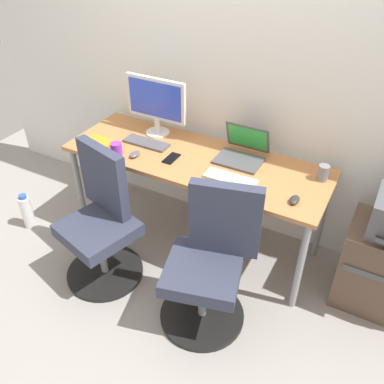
# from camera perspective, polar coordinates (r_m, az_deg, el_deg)

# --- Properties ---
(ground_plane) EXTENTS (5.28, 5.28, 0.00)m
(ground_plane) POSITION_cam_1_polar(r_m,az_deg,el_deg) (3.30, 0.42, -6.36)
(ground_plane) COLOR gray
(back_wall) EXTENTS (4.40, 0.04, 2.60)m
(back_wall) POSITION_cam_1_polar(r_m,az_deg,el_deg) (2.95, 4.38, 17.66)
(back_wall) COLOR white
(back_wall) RESTS_ON ground
(desk) EXTENTS (1.85, 0.64, 0.74)m
(desk) POSITION_cam_1_polar(r_m,az_deg,el_deg) (2.89, 0.47, 3.66)
(desk) COLOR #B77542
(desk) RESTS_ON ground
(office_chair_left) EXTENTS (0.54, 0.54, 0.94)m
(office_chair_left) POSITION_cam_1_polar(r_m,az_deg,el_deg) (2.85, -12.37, -4.16)
(office_chair_left) COLOR black
(office_chair_left) RESTS_ON ground
(office_chair_right) EXTENTS (0.54, 0.54, 0.94)m
(office_chair_right) POSITION_cam_1_polar(r_m,az_deg,el_deg) (2.50, 2.51, -9.99)
(office_chair_right) COLOR black
(office_chair_right) RESTS_ON ground
(water_bottle_on_floor) EXTENTS (0.09, 0.09, 0.31)m
(water_bottle_on_floor) POSITION_cam_1_polar(r_m,az_deg,el_deg) (3.57, -21.83, -2.51)
(water_bottle_on_floor) COLOR white
(water_bottle_on_floor) RESTS_ON ground
(desktop_monitor) EXTENTS (0.48, 0.18, 0.43)m
(desktop_monitor) POSITION_cam_1_polar(r_m,az_deg,el_deg) (3.06, -4.99, 12.23)
(desktop_monitor) COLOR silver
(desktop_monitor) RESTS_ON desk
(open_laptop) EXTENTS (0.31, 0.29, 0.22)m
(open_laptop) POSITION_cam_1_polar(r_m,az_deg,el_deg) (2.84, 6.96, 5.63)
(open_laptop) COLOR #4C4C51
(open_laptop) RESTS_ON desk
(keyboard_by_monitor) EXTENTS (0.34, 0.12, 0.02)m
(keyboard_by_monitor) POSITION_cam_1_polar(r_m,az_deg,el_deg) (3.03, -6.34, 6.74)
(keyboard_by_monitor) COLOR #515156
(keyboard_by_monitor) RESTS_ON desk
(keyboard_by_laptop) EXTENTS (0.34, 0.12, 0.02)m
(keyboard_by_laptop) POSITION_cam_1_polar(r_m,az_deg,el_deg) (2.63, 5.35, 1.82)
(keyboard_by_laptop) COLOR #B7B7B7
(keyboard_by_laptop) RESTS_ON desk
(mouse_by_monitor) EXTENTS (0.06, 0.10, 0.03)m
(mouse_by_monitor) POSITION_cam_1_polar(r_m,az_deg,el_deg) (2.89, -7.90, 5.18)
(mouse_by_monitor) COLOR #515156
(mouse_by_monitor) RESTS_ON desk
(mouse_by_laptop) EXTENTS (0.06, 0.10, 0.03)m
(mouse_by_laptop) POSITION_cam_1_polar(r_m,az_deg,el_deg) (2.50, 13.98, -1.05)
(mouse_by_laptop) COLOR #2D2D2D
(mouse_by_laptop) RESTS_ON desk
(coffee_mug) EXTENTS (0.08, 0.08, 0.09)m
(coffee_mug) POSITION_cam_1_polar(r_m,az_deg,el_deg) (2.91, -10.42, 5.85)
(coffee_mug) COLOR purple
(coffee_mug) RESTS_ON desk
(pen_cup) EXTENTS (0.07, 0.07, 0.10)m
(pen_cup) POSITION_cam_1_polar(r_m,az_deg,el_deg) (2.72, 17.66, 2.54)
(pen_cup) COLOR slate
(pen_cup) RESTS_ON desk
(phone_near_monitor) EXTENTS (0.07, 0.14, 0.01)m
(phone_near_monitor) POSITION_cam_1_polar(r_m,az_deg,el_deg) (2.84, -2.86, 4.67)
(phone_near_monitor) COLOR black
(phone_near_monitor) RESTS_ON desk
(notebook) EXTENTS (0.21, 0.15, 0.03)m
(notebook) POSITION_cam_1_polar(r_m,az_deg,el_deg) (3.08, -12.80, 6.63)
(notebook) COLOR orange
(notebook) RESTS_ON desk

